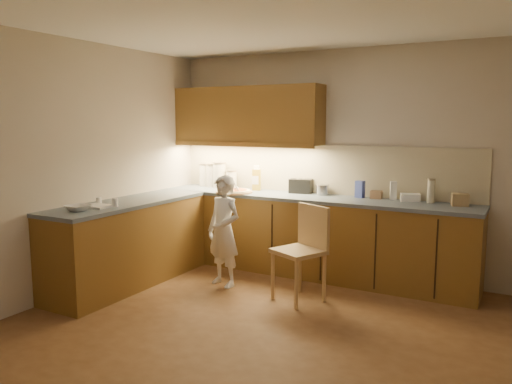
# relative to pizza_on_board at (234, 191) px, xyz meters

# --- Properties ---
(room) EXTENTS (4.54, 4.50, 2.62)m
(room) POSITION_rel_pizza_on_board_xyz_m (1.27, -1.50, 0.74)
(room) COLOR brown
(room) RESTS_ON ground
(l_counter) EXTENTS (3.77, 2.62, 0.92)m
(l_counter) POSITION_rel_pizza_on_board_xyz_m (0.35, -0.26, -0.48)
(l_counter) COLOR brown
(l_counter) RESTS_ON ground
(backsplash) EXTENTS (3.75, 0.02, 0.58)m
(backsplash) POSITION_rel_pizza_on_board_xyz_m (0.89, 0.48, 0.27)
(backsplash) COLOR #C2B796
(backsplash) RESTS_ON l_counter
(upper_cabinets) EXTENTS (1.95, 0.36, 0.73)m
(upper_cabinets) POSITION_rel_pizza_on_board_xyz_m (-0.01, 0.32, 0.91)
(upper_cabinets) COLOR brown
(upper_cabinets) RESTS_ON ground
(pizza_on_board) EXTENTS (0.44, 0.44, 0.18)m
(pizza_on_board) POSITION_rel_pizza_on_board_xyz_m (0.00, 0.00, 0.00)
(pizza_on_board) COLOR tan
(pizza_on_board) RESTS_ON l_counter
(child) EXTENTS (0.50, 0.39, 1.21)m
(child) POSITION_rel_pizza_on_board_xyz_m (0.26, -0.65, -0.34)
(child) COLOR white
(child) RESTS_ON ground
(wooden_chair) EXTENTS (0.56, 0.56, 0.95)m
(wooden_chair) POSITION_rel_pizza_on_board_xyz_m (1.19, -0.62, -0.39)
(wooden_chair) COLOR tan
(wooden_chair) RESTS_ON ground
(mixing_bowl) EXTENTS (0.25, 0.25, 0.06)m
(mixing_bowl) POSITION_rel_pizza_on_board_xyz_m (-0.68, -1.78, 0.01)
(mixing_bowl) COLOR silver
(mixing_bowl) RESTS_ON l_counter
(canister_a) EXTENTS (0.15, 0.15, 0.30)m
(canister_a) POSITION_rel_pizza_on_board_xyz_m (-0.70, 0.39, 0.13)
(canister_a) COLOR white
(canister_a) RESTS_ON l_counter
(canister_b) EXTENTS (0.18, 0.18, 0.31)m
(canister_b) POSITION_rel_pizza_on_board_xyz_m (-0.56, 0.37, 0.14)
(canister_b) COLOR silver
(canister_b) RESTS_ON l_counter
(canister_c) EXTENTS (0.18, 0.18, 0.33)m
(canister_c) POSITION_rel_pizza_on_board_xyz_m (-0.43, 0.34, 0.15)
(canister_c) COLOR beige
(canister_c) RESTS_ON l_counter
(canister_d) EXTENTS (0.14, 0.14, 0.23)m
(canister_d) POSITION_rel_pizza_on_board_xyz_m (-0.26, 0.36, 0.10)
(canister_d) COLOR silver
(canister_d) RESTS_ON l_counter
(oil_jug) EXTENTS (0.12, 0.11, 0.31)m
(oil_jug) POSITION_rel_pizza_on_board_xyz_m (0.13, 0.34, 0.12)
(oil_jug) COLOR #B39423
(oil_jug) RESTS_ON l_counter
(toaster) EXTENTS (0.29, 0.19, 0.18)m
(toaster) POSITION_rel_pizza_on_board_xyz_m (0.71, 0.37, 0.07)
(toaster) COLOR black
(toaster) RESTS_ON l_counter
(steel_pot) EXTENTS (0.16, 0.16, 0.12)m
(steel_pot) POSITION_rel_pizza_on_board_xyz_m (0.99, 0.36, 0.04)
(steel_pot) COLOR #A6A7AB
(steel_pot) RESTS_ON l_counter
(blue_box) EXTENTS (0.11, 0.09, 0.19)m
(blue_box) POSITION_rel_pizza_on_board_xyz_m (1.45, 0.36, 0.08)
(blue_box) COLOR #3748A7
(blue_box) RESTS_ON l_counter
(card_box_a) EXTENTS (0.13, 0.09, 0.09)m
(card_box_a) POSITION_rel_pizza_on_board_xyz_m (1.63, 0.38, 0.02)
(card_box_a) COLOR #A67C59
(card_box_a) RESTS_ON l_counter
(white_bottle) EXTENTS (0.09, 0.09, 0.20)m
(white_bottle) POSITION_rel_pizza_on_board_xyz_m (1.81, 0.39, 0.08)
(white_bottle) COLOR white
(white_bottle) RESTS_ON l_counter
(flat_pack) EXTENTS (0.24, 0.20, 0.08)m
(flat_pack) POSITION_rel_pizza_on_board_xyz_m (2.00, 0.38, 0.02)
(flat_pack) COLOR white
(flat_pack) RESTS_ON l_counter
(tall_jar) EXTENTS (0.08, 0.08, 0.26)m
(tall_jar) POSITION_rel_pizza_on_board_xyz_m (2.21, 0.36, 0.11)
(tall_jar) COLOR beige
(tall_jar) RESTS_ON l_counter
(card_box_b) EXTENTS (0.19, 0.16, 0.13)m
(card_box_b) POSITION_rel_pizza_on_board_xyz_m (2.51, 0.32, 0.04)
(card_box_b) COLOR tan
(card_box_b) RESTS_ON l_counter
(dough_cloth) EXTENTS (0.28, 0.22, 0.02)m
(dough_cloth) POSITION_rel_pizza_on_board_xyz_m (-0.67, -1.53, -0.01)
(dough_cloth) COLOR white
(dough_cloth) RESTS_ON l_counter
(spice_jar_a) EXTENTS (0.06, 0.06, 0.07)m
(spice_jar_a) POSITION_rel_pizza_on_board_xyz_m (-0.79, -1.41, 0.02)
(spice_jar_a) COLOR white
(spice_jar_a) RESTS_ON l_counter
(spice_jar_b) EXTENTS (0.07, 0.07, 0.09)m
(spice_jar_b) POSITION_rel_pizza_on_board_xyz_m (-0.54, -1.43, 0.02)
(spice_jar_b) COLOR white
(spice_jar_b) RESTS_ON l_counter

